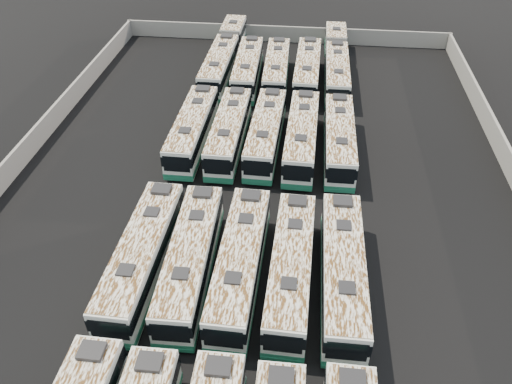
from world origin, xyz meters
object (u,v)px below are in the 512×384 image
at_px(bus_midfront_center, 240,263).
at_px(bus_midback_right, 302,136).
at_px(bus_midback_far_right, 339,139).
at_px(bus_back_left, 248,69).
at_px(bus_back_right, 307,71).
at_px(bus_midfront_right, 291,268).
at_px(bus_midback_left, 229,131).
at_px(bus_back_far_right, 336,62).
at_px(bus_back_center, 276,70).
at_px(bus_midfront_far_left, 143,256).
at_px(bus_midfront_left, 191,259).
at_px(bus_midback_far_left, 193,129).
at_px(bus_midfront_far_right, 343,271).
at_px(bus_midback_center, 266,133).
at_px(bus_back_far_left, 224,55).

relative_size(bus_midfront_center, bus_midback_right, 1.00).
height_order(bus_midback_far_right, bus_back_left, bus_back_left).
height_order(bus_back_left, bus_back_right, bus_back_right).
bearing_deg(bus_midback_far_right, bus_midfront_center, -113.07).
height_order(bus_midfront_right, bus_midback_left, bus_midback_left).
bearing_deg(bus_back_far_right, bus_back_center, -156.39).
bearing_deg(bus_midfront_far_left, bus_midfront_left, 2.61).
bearing_deg(bus_back_center, bus_back_left, -177.66).
bearing_deg(bus_midback_far_left, bus_midfront_left, -77.94).
relative_size(bus_midfront_far_right, bus_midback_right, 1.01).
bearing_deg(bus_midback_left, bus_midback_far_right, -0.59).
relative_size(bus_midfront_center, bus_midfront_right, 1.02).
height_order(bus_midfront_far_right, bus_back_right, bus_midfront_far_right).
bearing_deg(bus_midback_right, bus_midfront_far_left, -120.38).
distance_m(bus_midback_right, bus_back_right, 14.59).
bearing_deg(bus_midfront_far_right, bus_back_right, 95.67).
relative_size(bus_midfront_left, bus_midfront_right, 1.02).
distance_m(bus_midback_far_right, bus_back_far_right, 17.78).
bearing_deg(bus_back_right, bus_back_left, -177.39).
distance_m(bus_back_center, bus_back_far_right, 7.75).
relative_size(bus_midback_far_left, bus_back_right, 0.99).
distance_m(bus_back_left, bus_back_right, 7.06).
xyz_separation_m(bus_midfront_center, bus_back_right, (3.63, 31.52, 0.01)).
distance_m(bus_back_center, bus_back_right, 3.64).
relative_size(bus_midback_left, bus_back_left, 1.00).
relative_size(bus_midback_center, bus_midback_far_right, 1.01).
relative_size(bus_midback_center, bus_back_center, 1.02).
bearing_deg(bus_midback_far_left, bus_midback_far_right, -0.34).
relative_size(bus_midfront_left, bus_midback_center, 1.01).
distance_m(bus_midback_far_left, bus_midback_left, 3.58).
distance_m(bus_midfront_far_left, bus_midback_right, 19.98).
distance_m(bus_back_far_left, bus_back_left, 5.00).
distance_m(bus_midback_far_right, bus_back_right, 15.03).
height_order(bus_midfront_far_left, bus_midback_center, bus_midfront_far_left).
xyz_separation_m(bus_midfront_far_left, bus_midback_left, (3.45, 17.16, -0.05)).
relative_size(bus_midfront_right, bus_midback_far_right, 1.01).
distance_m(bus_midfront_far_left, bus_back_far_left, 35.10).
bearing_deg(bus_midfront_center, bus_back_right, 84.38).
bearing_deg(bus_back_far_left, bus_midback_left, -78.64).
height_order(bus_midback_left, bus_back_left, same).
height_order(bus_back_far_left, bus_back_center, bus_back_far_left).
bearing_deg(bus_midback_left, bus_midfront_far_left, -101.05).
bearing_deg(bus_back_far_right, bus_midback_left, -121.00).
height_order(bus_midback_right, bus_back_center, bus_midback_right).
distance_m(bus_midfront_center, bus_midback_left, 17.40).
bearing_deg(bus_midfront_far_left, bus_back_left, 84.60).
distance_m(bus_midfront_center, bus_back_far_left, 35.65).
bearing_deg(bus_midfront_far_right, bus_midfront_far_left, 179.94).
distance_m(bus_back_left, bus_back_center, 3.43).
distance_m(bus_midfront_right, bus_back_right, 31.57).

